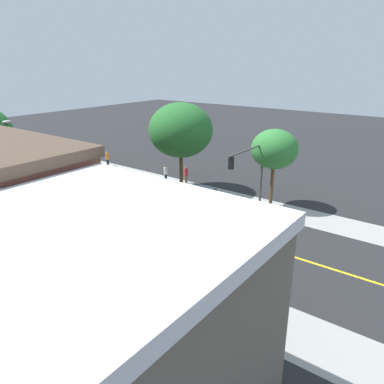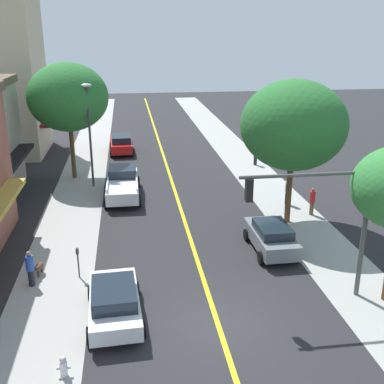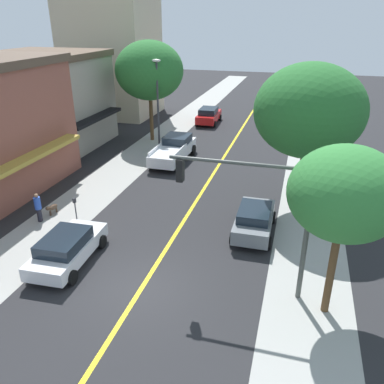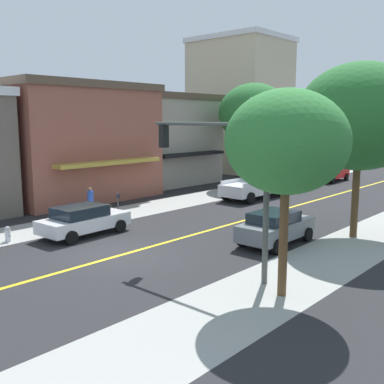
# 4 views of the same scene
# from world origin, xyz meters

# --- Properties ---
(ground_plane) EXTENTS (140.00, 140.00, 0.00)m
(ground_plane) POSITION_xyz_m (0.00, 0.00, 0.00)
(ground_plane) COLOR #262628
(sidewalk_left) EXTENTS (3.42, 126.00, 0.01)m
(sidewalk_left) POSITION_xyz_m (-6.62, 0.00, 0.00)
(sidewalk_left) COLOR #9E9E99
(sidewalk_left) RESTS_ON ground
(sidewalk_right) EXTENTS (3.42, 126.00, 0.01)m
(sidewalk_right) POSITION_xyz_m (6.62, 0.00, 0.00)
(sidewalk_right) COLOR #9E9E99
(sidewalk_right) RESTS_ON ground
(road_centerline_stripe) EXTENTS (0.20, 126.00, 0.00)m
(road_centerline_stripe) POSITION_xyz_m (0.00, 0.00, 0.00)
(road_centerline_stripe) COLOR yellow
(road_centerline_stripe) RESTS_ON ground
(street_tree_left_near) EXTENTS (5.77, 5.77, 8.50)m
(street_tree_left_near) POSITION_xyz_m (-7.21, 20.03, 6.04)
(street_tree_left_near) COLOR brown
(street_tree_left_near) RESTS_ON ground
(street_tree_left_far) EXTENTS (5.84, 5.84, 8.17)m
(street_tree_left_far) POSITION_xyz_m (5.93, 9.44, 5.68)
(street_tree_left_far) COLOR brown
(street_tree_left_far) RESTS_ON ground
(fire_hydrant) EXTENTS (0.44, 0.24, 0.73)m
(fire_hydrant) POSITION_xyz_m (-5.48, -2.12, 0.36)
(fire_hydrant) COLOR silver
(fire_hydrant) RESTS_ON ground
(parking_meter) EXTENTS (0.12, 0.18, 1.44)m
(parking_meter) POSITION_xyz_m (-5.54, 4.37, 0.95)
(parking_meter) COLOR #4C4C51
(parking_meter) RESTS_ON ground
(traffic_light_mast) EXTENTS (5.36, 0.32, 5.76)m
(traffic_light_mast) POSITION_xyz_m (4.48, 1.28, 3.95)
(traffic_light_mast) COLOR #474C47
(traffic_light_mast) RESTS_ON ground
(street_lamp) EXTENTS (0.70, 0.36, 7.22)m
(street_lamp) POSITION_xyz_m (-5.68, 17.72, 4.40)
(street_lamp) COLOR #38383D
(street_lamp) RESTS_ON ground
(red_sedan_left_curb) EXTENTS (2.17, 4.50, 1.63)m
(red_sedan_left_curb) POSITION_xyz_m (-3.68, 27.16, 0.84)
(red_sedan_left_curb) COLOR red
(red_sedan_left_curb) RESTS_ON ground
(white_sedan_left_curb) EXTENTS (2.27, 4.47, 1.47)m
(white_sedan_left_curb) POSITION_xyz_m (-3.88, 0.90, 0.77)
(white_sedan_left_curb) COLOR silver
(white_sedan_left_curb) RESTS_ON ground
(grey_sedan_right_curb) EXTENTS (2.02, 4.12, 1.50)m
(grey_sedan_right_curb) POSITION_xyz_m (3.84, 5.81, 0.79)
(grey_sedan_right_curb) COLOR slate
(grey_sedan_right_curb) RESTS_ON ground
(white_pickup_truck) EXTENTS (2.35, 5.83, 1.78)m
(white_pickup_truck) POSITION_xyz_m (-3.56, 15.23, 0.91)
(white_pickup_truck) COLOR silver
(white_pickup_truck) RESTS_ON ground
(pedestrian_red_shirt) EXTENTS (0.34, 0.34, 1.70)m
(pedestrian_red_shirt) POSITION_xyz_m (7.74, 10.27, 0.90)
(pedestrian_red_shirt) COLOR brown
(pedestrian_red_shirt) RESTS_ON ground
(pedestrian_white_shirt) EXTENTS (0.36, 0.36, 1.75)m
(pedestrian_white_shirt) POSITION_xyz_m (6.86, 12.20, 0.92)
(pedestrian_white_shirt) COLOR black
(pedestrian_white_shirt) RESTS_ON ground
(pedestrian_orange_shirt) EXTENTS (0.37, 0.37, 1.74)m
(pedestrian_orange_shirt) POSITION_xyz_m (7.30, 21.54, 0.91)
(pedestrian_orange_shirt) COLOR black
(pedestrian_orange_shirt) RESTS_ON ground
(pedestrian_blue_shirt) EXTENTS (0.35, 0.35, 1.64)m
(pedestrian_blue_shirt) POSITION_xyz_m (-7.54, 3.94, 0.86)
(pedestrian_blue_shirt) COLOR black
(pedestrian_blue_shirt) RESTS_ON ground
(small_dog) EXTENTS (0.41, 0.83, 0.62)m
(small_dog) POSITION_xyz_m (-7.36, 4.83, 0.41)
(small_dog) COLOR #4C3828
(small_dog) RESTS_ON ground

